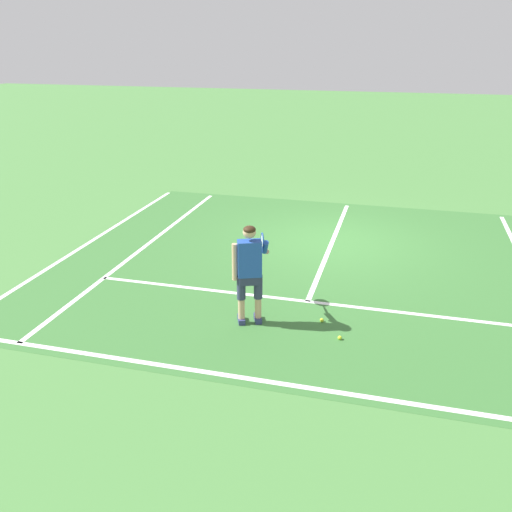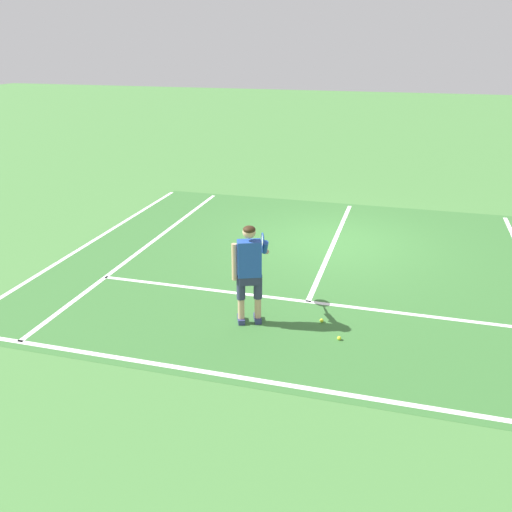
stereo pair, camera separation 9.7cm
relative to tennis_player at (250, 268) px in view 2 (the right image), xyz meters
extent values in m
plane|color=#477F3D|center=(0.81, 4.31, -0.99)|extent=(80.00, 80.00, 0.00)
cube|color=#387033|center=(0.81, 2.89, -0.99)|extent=(10.98, 9.44, 0.00)
cube|color=white|center=(0.81, -1.63, -0.99)|extent=(10.98, 0.10, 0.01)
cube|color=white|center=(0.81, 1.00, -0.99)|extent=(8.23, 0.10, 0.01)
cube|color=white|center=(0.81, 4.20, -0.99)|extent=(0.10, 6.40, 0.01)
cube|color=white|center=(-3.31, 2.89, -0.99)|extent=(0.10, 9.04, 0.01)
cube|color=white|center=(-4.68, 2.89, -0.99)|extent=(0.10, 9.04, 0.01)
cube|color=navy|center=(-0.14, -0.04, -0.94)|extent=(0.21, 0.30, 0.09)
cube|color=navy|center=(0.12, 0.06, -0.94)|extent=(0.21, 0.30, 0.09)
cylinder|color=tan|center=(-0.13, -0.08, -0.72)|extent=(0.11, 0.11, 0.36)
cylinder|color=#2D3351|center=(-0.13, -0.08, -0.33)|extent=(0.14, 0.14, 0.41)
cylinder|color=tan|center=(0.13, 0.02, -0.72)|extent=(0.11, 0.11, 0.36)
cylinder|color=#2D3351|center=(0.13, 0.02, -0.33)|extent=(0.14, 0.14, 0.41)
cube|color=#2D3351|center=(0.00, -0.03, -0.17)|extent=(0.39, 0.31, 0.20)
cube|color=#234CAD|center=(0.00, -0.03, 0.17)|extent=(0.43, 0.35, 0.60)
cylinder|color=tan|center=(-0.22, -0.12, 0.12)|extent=(0.09, 0.09, 0.62)
cylinder|color=#234CAD|center=(0.22, 0.15, 0.32)|extent=(0.18, 0.28, 0.29)
cylinder|color=tan|center=(0.17, 0.36, 0.18)|extent=(0.18, 0.30, 0.14)
sphere|color=tan|center=(0.00, -0.02, 0.62)|extent=(0.21, 0.21, 0.21)
ellipsoid|color=#382314|center=(0.01, -0.04, 0.67)|extent=(0.26, 0.26, 0.12)
cylinder|color=#232326|center=(0.11, 0.57, 0.15)|extent=(0.10, 0.20, 0.03)
cylinder|color=#1E479E|center=(0.05, 0.71, 0.15)|extent=(0.06, 0.10, 0.02)
torus|color=#1E479E|center=(-0.02, 0.88, 0.15)|extent=(0.13, 0.28, 0.30)
cylinder|color=silver|center=(-0.02, 0.88, 0.15)|extent=(0.10, 0.23, 0.25)
sphere|color=#CCE02D|center=(1.17, 0.30, -0.96)|extent=(0.07, 0.07, 0.07)
sphere|color=#CCE02D|center=(1.54, -0.21, -0.96)|extent=(0.07, 0.07, 0.07)
camera|label=1|loc=(2.25, -7.98, 3.47)|focal=38.90mm
camera|label=2|loc=(2.34, -7.96, 3.47)|focal=38.90mm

